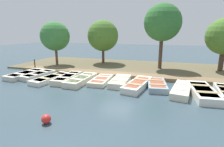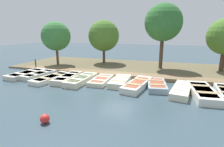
# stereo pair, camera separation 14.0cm
# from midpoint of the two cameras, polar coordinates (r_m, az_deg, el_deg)

# --- Properties ---
(ground_plane) EXTENTS (80.00, 80.00, 0.00)m
(ground_plane) POSITION_cam_midpoint_polar(r_m,az_deg,el_deg) (13.60, 1.73, -2.10)
(ground_plane) COLOR #384C56
(shore_bank) EXTENTS (8.00, 24.00, 0.14)m
(shore_bank) POSITION_cam_midpoint_polar(r_m,az_deg,el_deg) (18.31, 6.17, 2.12)
(shore_bank) COLOR brown
(shore_bank) RESTS_ON ground_plane
(dock_walkway) EXTENTS (1.27, 19.09, 0.27)m
(dock_walkway) POSITION_cam_midpoint_polar(r_m,az_deg,el_deg) (14.66, 3.04, -0.41)
(dock_walkway) COLOR brown
(dock_walkway) RESTS_ON ground_plane
(rowboat_0) EXTENTS (3.47, 1.53, 0.39)m
(rowboat_0) POSITION_cam_midpoint_polar(r_m,az_deg,el_deg) (16.29, -25.93, -0.15)
(rowboat_0) COLOR beige
(rowboat_0) RESTS_ON ground_plane
(rowboat_1) EXTENTS (3.07, 1.45, 0.40)m
(rowboat_1) POSITION_cam_midpoint_polar(r_m,az_deg,el_deg) (15.52, -22.40, -0.40)
(rowboat_1) COLOR beige
(rowboat_1) RESTS_ON ground_plane
(rowboat_2) EXTENTS (3.54, 1.52, 0.36)m
(rowboat_2) POSITION_cam_midpoint_polar(r_m,az_deg,el_deg) (14.19, -18.97, -1.42)
(rowboat_2) COLOR silver
(rowboat_2) RESTS_ON ground_plane
(rowboat_3) EXTENTS (3.31, 1.15, 0.43)m
(rowboat_3) POSITION_cam_midpoint_polar(r_m,az_deg,el_deg) (13.79, -13.96, -1.36)
(rowboat_3) COLOR beige
(rowboat_3) RESTS_ON ground_plane
(rowboat_4) EXTENTS (3.36, 1.24, 0.43)m
(rowboat_4) POSITION_cam_midpoint_polar(r_m,az_deg,el_deg) (13.06, -9.72, -1.97)
(rowboat_4) COLOR beige
(rowboat_4) RESTS_ON ground_plane
(rowboat_5) EXTENTS (2.82, 1.26, 0.33)m
(rowboat_5) POSITION_cam_midpoint_polar(r_m,az_deg,el_deg) (12.92, -3.24, -2.20)
(rowboat_5) COLOR beige
(rowboat_5) RESTS_ON ground_plane
(rowboat_6) EXTENTS (2.78, 1.17, 0.42)m
(rowboat_6) POSITION_cam_midpoint_polar(r_m,az_deg,el_deg) (12.49, 2.99, -2.53)
(rowboat_6) COLOR beige
(rowboat_6) RESTS_ON ground_plane
(rowboat_7) EXTENTS (3.62, 1.65, 0.43)m
(rowboat_7) POSITION_cam_midpoint_polar(r_m,az_deg,el_deg) (11.83, 8.67, -3.58)
(rowboat_7) COLOR silver
(rowboat_7) RESTS_ON ground_plane
(rowboat_8) EXTENTS (2.87, 1.53, 0.39)m
(rowboat_8) POSITION_cam_midpoint_polar(r_m,az_deg,el_deg) (12.04, 14.70, -3.65)
(rowboat_8) COLOR #8C9EA8
(rowboat_8) RESTS_ON ground_plane
(rowboat_9) EXTENTS (3.33, 1.51, 0.42)m
(rowboat_9) POSITION_cam_midpoint_polar(r_m,az_deg,el_deg) (11.51, 22.08, -4.94)
(rowboat_9) COLOR beige
(rowboat_9) RESTS_ON ground_plane
(rowboat_10) EXTENTS (3.55, 1.52, 0.44)m
(rowboat_10) POSITION_cam_midpoint_polar(r_m,az_deg,el_deg) (11.55, 27.79, -5.41)
(rowboat_10) COLOR silver
(rowboat_10) RESTS_ON ground_plane
(mooring_post_near) EXTENTS (0.11, 0.11, 1.05)m
(mooring_post_near) POSITION_cam_midpoint_polar(r_m,az_deg,el_deg) (18.83, -23.47, 2.81)
(mooring_post_near) COLOR brown
(mooring_post_near) RESTS_ON ground_plane
(buoy) EXTENTS (0.39, 0.39, 0.39)m
(buoy) POSITION_cam_midpoint_polar(r_m,az_deg,el_deg) (7.83, -20.60, -13.65)
(buoy) COLOR red
(buoy) RESTS_ON ground_plane
(park_tree_far_left) EXTENTS (3.04, 3.04, 4.71)m
(park_tree_far_left) POSITION_cam_midpoint_polar(r_m,az_deg,el_deg) (19.77, -17.63, 11.50)
(park_tree_far_left) COLOR brown
(park_tree_far_left) RESTS_ON ground_plane
(park_tree_left) EXTENTS (3.45, 3.45, 4.94)m
(park_tree_left) POSITION_cam_midpoint_polar(r_m,az_deg,el_deg) (20.09, -2.52, 12.19)
(park_tree_left) COLOR #4C3828
(park_tree_left) RESTS_ON ground_plane
(park_tree_center) EXTENTS (3.46, 3.46, 6.22)m
(park_tree_center) POSITION_cam_midpoint_polar(r_m,az_deg,el_deg) (17.49, 16.61, 15.61)
(park_tree_center) COLOR #4C3828
(park_tree_center) RESTS_ON ground_plane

